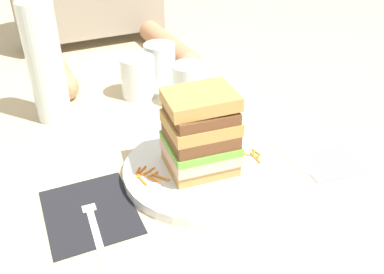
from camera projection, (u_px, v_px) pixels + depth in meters
ground_plane at (206, 170)px, 0.71m from camera, size 3.00×3.00×0.00m
main_plate at (200, 170)px, 0.70m from camera, size 0.25×0.25×0.02m
sandwich at (200, 133)px, 0.66m from camera, size 0.12×0.11×0.14m
carrot_shred_0 at (142, 170)px, 0.68m from camera, size 0.02×0.02×0.00m
carrot_shred_1 at (161, 177)px, 0.67m from camera, size 0.02×0.03×0.00m
carrot_shred_2 at (153, 174)px, 0.67m from camera, size 0.02×0.01×0.00m
carrot_shred_3 at (138, 171)px, 0.68m from camera, size 0.01×0.02×0.00m
carrot_shred_4 at (153, 179)px, 0.66m from camera, size 0.01×0.03×0.00m
carrot_shred_5 at (148, 172)px, 0.68m from camera, size 0.03×0.01×0.00m
carrot_shred_6 at (142, 180)px, 0.66m from camera, size 0.01×0.03×0.00m
carrot_shred_7 at (143, 174)px, 0.67m from camera, size 0.03×0.01×0.00m
carrot_shred_8 at (256, 152)px, 0.73m from camera, size 0.01×0.02×0.00m
carrot_shred_9 at (237, 151)px, 0.73m from camera, size 0.02×0.01×0.00m
carrot_shred_10 at (254, 153)px, 0.72m from camera, size 0.02×0.02×0.00m
carrot_shred_11 at (258, 158)px, 0.71m from camera, size 0.01×0.02×0.00m
carrot_shred_12 at (255, 158)px, 0.71m from camera, size 0.01×0.03×0.00m
carrot_shred_13 at (251, 156)px, 0.72m from camera, size 0.02×0.02×0.00m
napkin_dark at (90, 211)px, 0.62m from camera, size 0.13×0.16×0.00m
fork at (92, 220)px, 0.61m from camera, size 0.03×0.17×0.00m
knife at (276, 146)px, 0.77m from camera, size 0.02×0.20×0.00m
juice_glass at (189, 86)px, 0.89m from camera, size 0.07×0.07×0.09m
water_bottle at (44, 56)px, 0.79m from camera, size 0.07×0.07×0.29m
empty_tumbler_0 at (160, 63)px, 0.99m from camera, size 0.07×0.07×0.09m
empty_tumbler_1 at (138, 77)px, 0.93m from camera, size 0.08×0.08×0.09m
napkin_pink at (330, 163)px, 0.73m from camera, size 0.11×0.10×0.00m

